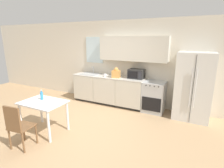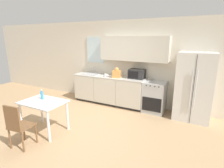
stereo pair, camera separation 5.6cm
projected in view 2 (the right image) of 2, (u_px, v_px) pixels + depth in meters
The scene contains 12 objects.
ground_plane at pixel (84, 127), 4.34m from camera, with size 12.00×12.00×0.00m, color tan.
wall_back at pixel (122, 60), 5.70m from camera, with size 12.00×0.38×2.70m.
kitchen_counter at pixel (109, 90), 5.84m from camera, with size 2.44×0.64×0.94m.
oven_range at pixel (154, 97), 5.17m from camera, with size 0.62×0.63×0.91m.
refrigerator at pixel (194, 87), 4.58m from camera, with size 0.90×0.71×1.80m.
kitchen_sink at pixel (91, 74), 6.03m from camera, with size 0.63×0.45×0.24m.
microwave at pixel (137, 74), 5.36m from camera, with size 0.47×0.37×0.28m.
coffee_mug at pixel (106, 75), 5.62m from camera, with size 0.13×0.09×0.09m.
grocery_bag_0 at pixel (117, 73), 5.47m from camera, with size 0.28×0.25×0.32m.
dining_table at pixel (44, 107), 4.02m from camera, with size 0.99×0.70×0.74m.
dining_chair_near at pixel (17, 124), 3.37m from camera, with size 0.44×0.44×0.93m.
drink_bottle at pixel (42, 95), 4.11m from camera, with size 0.06×0.06×0.24m.
Camera 2 is at (2.42, -3.17, 2.14)m, focal length 28.00 mm.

